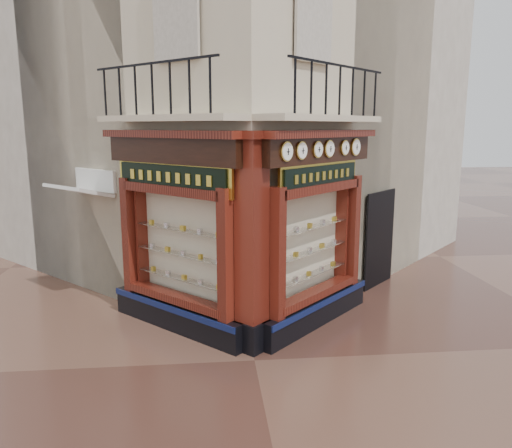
{
  "coord_description": "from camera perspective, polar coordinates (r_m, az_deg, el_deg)",
  "views": [
    {
      "loc": [
        -0.78,
        -8.11,
        4.05
      ],
      "look_at": [
        0.22,
        2.0,
        2.06
      ],
      "focal_mm": 35.0,
      "sensor_mm": 36.0,
      "label": 1
    }
  ],
  "objects": [
    {
      "name": "clock_c",
      "position": [
        9.56,
        7.06,
        8.44
      ],
      "size": [
        0.26,
        0.26,
        0.32
      ],
      "rotation": [
        0.0,
        0.0,
        0.79
      ],
      "color": "gold",
      "rests_on": "ground"
    },
    {
      "name": "shopfront_right",
      "position": [
        10.14,
        6.9,
        -0.78
      ],
      "size": [
        2.86,
        2.86,
        3.98
      ],
      "rotation": [
        0.0,
        0.0,
        0.79
      ],
      "color": "black",
      "rests_on": "ground"
    },
    {
      "name": "corner_pilaster",
      "position": [
        8.9,
        -0.49,
        -2.57
      ],
      "size": [
        0.85,
        0.85,
        3.98
      ],
      "rotation": [
        0.0,
        0.0,
        0.79
      ],
      "color": "black",
      "rests_on": "ground"
    },
    {
      "name": "clock_a",
      "position": [
        8.74,
        3.51,
        8.26
      ],
      "size": [
        0.28,
        0.28,
        0.35
      ],
      "rotation": [
        0.0,
        0.0,
        0.79
      ],
      "color": "gold",
      "rests_on": "ground"
    },
    {
      "name": "main_building",
      "position": [
        14.42,
        -2.66,
        18.86
      ],
      "size": [
        11.31,
        11.31,
        12.0
      ],
      "primitive_type": "cube",
      "rotation": [
        0.0,
        0.0,
        0.79
      ],
      "color": "#C5B59A",
      "rests_on": "ground"
    },
    {
      "name": "balcony",
      "position": [
        9.63,
        -1.05,
        12.09
      ],
      "size": [
        5.94,
        2.97,
        1.03
      ],
      "color": "#C5B59A",
      "rests_on": "ground"
    },
    {
      "name": "ground",
      "position": [
        9.1,
        -0.17,
        -15.33
      ],
      "size": [
        80.0,
        80.0,
        0.0
      ],
      "primitive_type": "plane",
      "color": "#44281F",
      "rests_on": "ground"
    },
    {
      "name": "shopfront_left",
      "position": [
        9.92,
        -9.17,
        -1.11
      ],
      "size": [
        2.86,
        2.86,
        3.98
      ],
      "rotation": [
        0.0,
        0.0,
        2.36
      ],
      "color": "black",
      "rests_on": "ground"
    },
    {
      "name": "clock_e",
      "position": [
        10.44,
        10.1,
        8.57
      ],
      "size": [
        0.26,
        0.26,
        0.31
      ],
      "rotation": [
        0.0,
        0.0,
        0.79
      ],
      "color": "gold",
      "rests_on": "ground"
    },
    {
      "name": "clock_d",
      "position": [
        9.92,
        8.37,
        8.5
      ],
      "size": [
        0.28,
        0.28,
        0.34
      ],
      "rotation": [
        0.0,
        0.0,
        0.79
      ],
      "color": "gold",
      "rests_on": "ground"
    },
    {
      "name": "awning",
      "position": [
        12.61,
        -18.85,
        -8.25
      ],
      "size": [
        1.71,
        1.71,
        0.31
      ],
      "primitive_type": null,
      "rotation": [
        0.26,
        0.0,
        2.36
      ],
      "color": "silver",
      "rests_on": "ground"
    },
    {
      "name": "neighbour_right",
      "position": [
        17.12,
        5.52,
        15.91
      ],
      "size": [
        11.31,
        11.31,
        11.0
      ],
      "primitive_type": "cube",
      "rotation": [
        0.0,
        0.0,
        0.79
      ],
      "color": "beige",
      "rests_on": "ground"
    },
    {
      "name": "clock_f",
      "position": [
        10.84,
        11.3,
        8.62
      ],
      "size": [
        0.29,
        0.29,
        0.36
      ],
      "rotation": [
        0.0,
        0.0,
        0.79
      ],
      "color": "gold",
      "rests_on": "ground"
    },
    {
      "name": "clock_b",
      "position": [
        9.11,
        5.22,
        8.35
      ],
      "size": [
        0.27,
        0.27,
        0.33
      ],
      "rotation": [
        0.0,
        0.0,
        0.79
      ],
      "color": "gold",
      "rests_on": "ground"
    },
    {
      "name": "signboard_right",
      "position": [
        9.93,
        7.43,
        5.52
      ],
      "size": [
        1.96,
        1.96,
        0.52
      ],
      "rotation": [
        0.0,
        0.0,
        0.79
      ],
      "color": "gold",
      "rests_on": "ground"
    },
    {
      "name": "neighbour_left",
      "position": [
        16.89,
        -11.86,
        15.8
      ],
      "size": [
        11.31,
        11.31,
        11.0
      ],
      "primitive_type": "cube",
      "rotation": [
        0.0,
        0.0,
        0.79
      ],
      "color": "beige",
      "rests_on": "ground"
    },
    {
      "name": "signboard_left",
      "position": [
        9.69,
        -9.72,
        5.32
      ],
      "size": [
        2.28,
        2.28,
        0.61
      ],
      "rotation": [
        0.0,
        0.0,
        2.36
      ],
      "color": "gold",
      "rests_on": "ground"
    }
  ]
}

